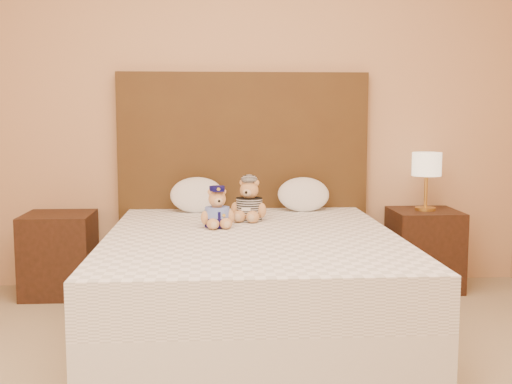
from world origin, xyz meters
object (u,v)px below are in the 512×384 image
nightstand_left (59,254)px  pillow_right (304,193)px  teddy_police (217,207)px  pillow_left (197,193)px  bed (252,282)px  nightstand_right (424,249)px  lamp (427,167)px  teddy_prisoner (249,200)px

nightstand_left → pillow_right: 1.70m
teddy_police → pillow_left: bearing=91.8°
bed → nightstand_left: same height
nightstand_right → teddy_police: (-1.44, -0.59, 0.40)m
lamp → teddy_police: bearing=-157.8°
nightstand_left → lamp: bearing=0.0°
teddy_police → lamp: bearing=11.7°
lamp → teddy_prisoner: bearing=-163.9°
pillow_left → pillow_right: pillow_left is taller
teddy_police → teddy_prisoner: bearing=38.3°
nightstand_left → teddy_prisoner: size_ratio=2.07×
nightstand_right → pillow_left: 1.63m
nightstand_left → lamp: 2.56m
nightstand_right → teddy_police: teddy_police is taller
teddy_prisoner → pillow_left: 0.51m
bed → lamp: 1.59m
lamp → teddy_police: 1.57m
pillow_left → pillow_right: (0.73, 0.00, -0.00)m
nightstand_right → nightstand_left: bearing=180.0°
teddy_prisoner → pillow_left: size_ratio=0.73×
nightstand_right → teddy_prisoner: 1.35m
bed → pillow_left: (-0.32, 0.83, 0.40)m
nightstand_right → pillow_right: bearing=178.0°
nightstand_right → teddy_prisoner: bearing=-163.9°
pillow_right → lamp: bearing=-2.0°
lamp → nightstand_right: bearing=0.0°
nightstand_left → nightstand_right: size_ratio=1.00×
nightstand_left → teddy_police: teddy_police is taller
lamp → teddy_police: lamp is taller
teddy_prisoner → bed: bearing=-73.0°
teddy_police → pillow_right: size_ratio=0.68×
lamp → teddy_prisoner: lamp is taller
nightstand_left → pillow_left: bearing=1.9°
nightstand_right → pillow_right: (-0.85, 0.03, 0.40)m
nightstand_right → pillow_left: (-1.57, 0.03, 0.40)m
lamp → pillow_left: (-1.57, 0.03, -0.17)m
teddy_police → teddy_prisoner: 0.30m
bed → teddy_prisoner: size_ratio=7.54×
nightstand_left → teddy_police: bearing=-29.0°
nightstand_right → teddy_police: 1.60m
bed → pillow_right: pillow_right is taller
bed → pillow_left: pillow_left is taller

